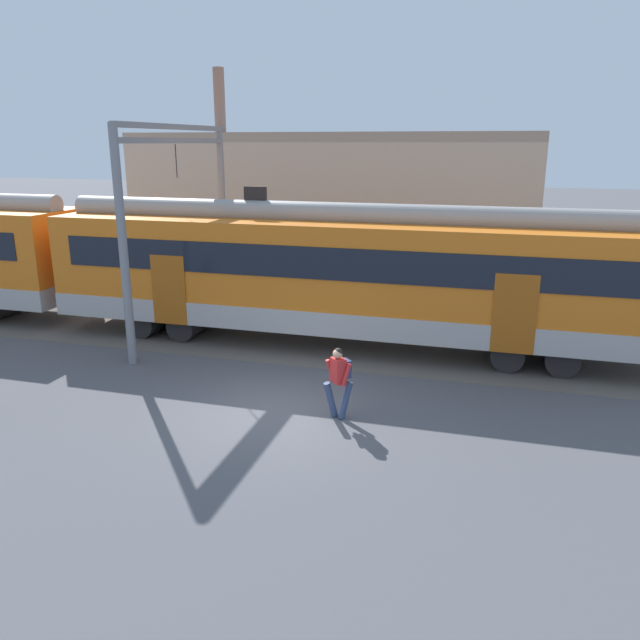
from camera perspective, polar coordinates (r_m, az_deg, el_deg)
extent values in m
plane|color=#515156|center=(14.57, -4.17, -8.43)|extent=(160.00, 160.00, 0.00)
cube|color=#605951|center=(24.21, -24.18, 0.18)|extent=(80.00, 4.40, 0.01)
cube|color=#B2ADA8|center=(18.91, 1.99, 0.75)|extent=(18.00, 3.06, 0.70)
cube|color=orange|center=(18.56, 2.04, 5.38)|extent=(18.00, 3.00, 2.40)
cube|color=black|center=(17.09, 0.81, 5.14)|extent=(16.56, 0.03, 0.90)
cube|color=#AC5413|center=(16.76, 17.36, 0.50)|extent=(1.10, 0.04, 2.10)
cube|color=#AC5413|center=(19.17, -13.65, 2.67)|extent=(1.10, 0.04, 2.10)
cylinder|color=gray|center=(18.36, 2.08, 9.61)|extent=(17.64, 0.70, 0.70)
cube|color=black|center=(19.14, -5.93, 11.45)|extent=(0.70, 0.12, 0.40)
cylinder|color=black|center=(18.66, 21.05, -2.46)|extent=(0.90, 2.40, 0.90)
cylinder|color=black|center=(18.57, 16.75, -2.15)|extent=(0.90, 2.40, 0.90)
cylinder|color=black|center=(20.75, -11.21, 0.11)|extent=(0.90, 2.40, 0.90)
cylinder|color=black|center=(21.41, -14.56, 0.39)|extent=(0.90, 2.40, 0.90)
cylinder|color=black|center=(24.97, -26.63, 1.38)|extent=(0.90, 2.40, 0.90)
cylinder|color=navy|center=(14.12, 0.99, -7.29)|extent=(0.36, 0.35, 0.87)
cylinder|color=navy|center=(14.10, 2.34, -7.35)|extent=(0.36, 0.35, 0.87)
cube|color=red|center=(13.84, 1.69, -4.62)|extent=(0.42, 0.43, 0.56)
cylinder|color=red|center=(13.72, 2.41, -5.05)|extent=(0.24, 0.23, 0.52)
cylinder|color=red|center=(14.01, 0.97, -4.58)|extent=(0.24, 0.23, 0.52)
sphere|color=tan|center=(13.70, 1.63, -3.11)|extent=(0.22, 0.22, 0.22)
sphere|color=black|center=(13.70, 1.70, -2.98)|extent=(0.20, 0.20, 0.20)
cube|color=navy|center=(13.92, 2.35, -4.43)|extent=(0.31, 0.31, 0.40)
cylinder|color=gray|center=(17.65, -17.55, 6.24)|extent=(0.24, 0.24, 6.50)
cylinder|color=gray|center=(23.20, -8.87, 8.95)|extent=(0.24, 0.24, 6.50)
cube|color=gray|center=(20.18, -13.20, 16.82)|extent=(0.20, 6.40, 0.16)
cube|color=gray|center=(20.18, -13.13, 15.69)|extent=(0.20, 6.40, 0.16)
cylinder|color=black|center=(20.18, -13.02, 13.99)|extent=(0.03, 0.03, 1.00)
cube|color=#B2A899|center=(28.28, 1.08, 9.85)|extent=(17.47, 5.00, 6.00)
cube|color=gray|center=(28.13, 1.12, 16.35)|extent=(17.47, 5.00, 0.40)
cylinder|color=#8C6656|center=(29.95, -9.16, 18.81)|extent=(0.50, 0.50, 3.20)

